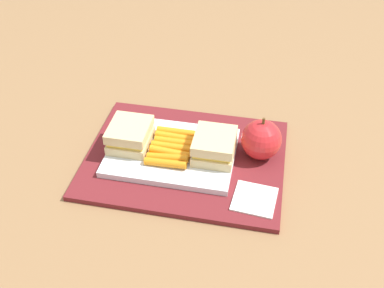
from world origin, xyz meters
TOP-DOWN VIEW (x-y plane):
  - ground_plane at (0.00, 0.00)m, footprint 2.40×2.40m
  - lunchbag_mat at (0.00, 0.00)m, footprint 0.36×0.28m
  - food_tray at (-0.03, 0.00)m, footprint 0.23×0.17m
  - sandwich_half_left at (-0.10, 0.00)m, footprint 0.07×0.08m
  - sandwich_half_right at (0.05, 0.00)m, footprint 0.07×0.08m
  - carrot_sticks_bundle at (-0.03, -0.00)m, footprint 0.08×0.10m
  - apple at (0.13, 0.03)m, footprint 0.07×0.07m
  - paper_napkin at (0.14, -0.08)m, footprint 0.08×0.08m

SIDE VIEW (x-z plane):
  - ground_plane at x=0.00m, z-range 0.00..0.00m
  - lunchbag_mat at x=0.00m, z-range 0.00..0.01m
  - paper_napkin at x=0.14m, z-range 0.01..0.01m
  - food_tray at x=-0.03m, z-range 0.01..0.02m
  - carrot_sticks_bundle at x=-0.03m, z-range 0.02..0.04m
  - sandwich_half_left at x=-0.10m, z-range 0.02..0.07m
  - sandwich_half_right at x=0.05m, z-range 0.02..0.07m
  - apple at x=0.13m, z-range 0.00..0.09m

